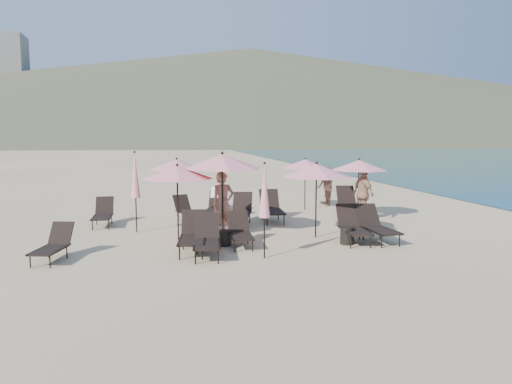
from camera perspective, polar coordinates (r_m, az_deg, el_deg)
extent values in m
plane|color=#D6BA8C|center=(13.47, 4.46, -6.37)|extent=(800.00, 800.00, 0.00)
cone|color=brown|center=(319.93, -0.70, 11.25)|extent=(690.00, 690.00, 55.00)
cone|color=brown|center=(393.78, 17.46, 8.44)|extent=(280.00, 280.00, 32.00)
cube|color=beige|center=(266.75, -27.05, 10.63)|extent=(22.00, 18.00, 48.00)
cube|color=beige|center=(325.57, -19.75, 9.28)|extent=(18.00, 16.00, 38.00)
cube|color=black|center=(12.81, -22.62, -6.16)|extent=(0.80, 1.16, 0.04)
cube|color=black|center=(13.39, -21.38, -4.42)|extent=(0.63, 0.53, 0.55)
cylinder|color=black|center=(12.56, -24.40, -7.25)|extent=(0.03, 0.03, 0.30)
cylinder|color=black|center=(13.35, -22.63, -6.35)|extent=(0.03, 0.03, 0.30)
cylinder|color=black|center=(12.36, -22.49, -7.38)|extent=(0.03, 0.03, 0.30)
cylinder|color=black|center=(13.16, -20.81, -6.45)|extent=(0.03, 0.03, 0.30)
cube|color=black|center=(12.96, -23.60, -6.02)|extent=(0.34, 1.16, 0.04)
cube|color=black|center=(12.73, -21.45, -6.14)|extent=(0.34, 1.16, 0.04)
cube|color=black|center=(12.73, -7.32, -5.50)|extent=(0.83, 1.34, 0.05)
cube|color=black|center=(13.49, -7.12, -3.45)|extent=(0.71, 0.57, 0.65)
cylinder|color=black|center=(12.28, -8.73, -6.88)|extent=(0.04, 0.04, 0.36)
cylinder|color=black|center=(13.33, -8.33, -5.78)|extent=(0.04, 0.04, 0.36)
cylinder|color=black|center=(12.25, -6.18, -6.88)|extent=(0.04, 0.04, 0.36)
cylinder|color=black|center=(13.29, -5.98, -5.78)|extent=(0.04, 0.04, 0.36)
cube|color=black|center=(12.80, -8.72, -5.40)|extent=(0.25, 1.40, 0.04)
cube|color=black|center=(12.76, -5.89, -5.40)|extent=(0.25, 1.40, 0.04)
cube|color=black|center=(12.28, -5.63, -5.97)|extent=(0.78, 1.29, 0.05)
cube|color=black|center=(13.03, -5.61, -3.88)|extent=(0.69, 0.54, 0.63)
cylinder|color=black|center=(11.84, -6.94, -7.40)|extent=(0.04, 0.04, 0.35)
cylinder|color=black|center=(12.86, -6.79, -6.24)|extent=(0.04, 0.04, 0.35)
cylinder|color=black|center=(11.83, -4.35, -7.37)|extent=(0.04, 0.04, 0.35)
cylinder|color=black|center=(12.85, -4.41, -6.22)|extent=(0.04, 0.04, 0.35)
cube|color=black|center=(12.34, -7.06, -5.88)|extent=(0.21, 1.37, 0.04)
cube|color=black|center=(12.33, -4.20, -5.86)|extent=(0.21, 1.37, 0.04)
cube|color=black|center=(13.35, -1.67, -5.08)|extent=(0.63, 1.12, 0.05)
cube|color=black|center=(14.01, -2.03, -3.41)|extent=(0.58, 0.44, 0.56)
cylinder|color=black|center=(12.92, -2.47, -6.23)|extent=(0.03, 0.03, 0.31)
cylinder|color=black|center=(13.82, -2.88, -5.36)|extent=(0.03, 0.03, 0.31)
cylinder|color=black|center=(12.98, -0.40, -6.16)|extent=(0.03, 0.03, 0.31)
cylinder|color=black|center=(13.88, -0.94, -5.31)|extent=(0.03, 0.03, 0.31)
cube|color=black|center=(13.36, -2.86, -5.04)|extent=(0.11, 1.22, 0.04)
cube|color=black|center=(13.43, -0.55, -4.97)|extent=(0.11, 1.22, 0.04)
cube|color=black|center=(14.06, 11.31, -4.41)|extent=(0.80, 1.31, 0.05)
cube|color=black|center=(14.79, 10.46, -2.63)|extent=(0.70, 0.55, 0.64)
cylinder|color=black|center=(13.54, 10.78, -5.64)|extent=(0.04, 0.04, 0.35)
cylinder|color=black|center=(14.55, 9.68, -4.75)|extent=(0.04, 0.04, 0.35)
cylinder|color=black|center=(13.69, 12.96, -5.56)|extent=(0.04, 0.04, 0.35)
cylinder|color=black|center=(14.68, 11.72, -4.68)|extent=(0.04, 0.04, 0.35)
cube|color=black|center=(14.03, 10.03, -4.37)|extent=(0.23, 1.39, 0.04)
cube|color=black|center=(14.19, 12.46, -4.29)|extent=(0.23, 1.39, 0.04)
cube|color=black|center=(14.31, 14.14, -4.30)|extent=(0.69, 1.26, 0.05)
cube|color=black|center=(14.97, 12.65, -2.59)|extent=(0.66, 0.49, 0.63)
cylinder|color=black|center=(13.78, 14.17, -5.52)|extent=(0.04, 0.04, 0.35)
cylinder|color=black|center=(14.69, 12.18, -4.69)|extent=(0.04, 0.04, 0.35)
cylinder|color=black|center=(14.04, 16.09, -5.35)|extent=(0.04, 0.04, 0.35)
cylinder|color=black|center=(14.93, 14.02, -4.55)|extent=(0.04, 0.04, 0.35)
cube|color=black|center=(14.20, 12.95, -4.31)|extent=(0.10, 1.39, 0.04)
cube|color=black|center=(14.50, 15.11, -4.15)|extent=(0.10, 1.39, 0.04)
cube|color=black|center=(16.97, -17.18, -2.77)|extent=(0.62, 1.15, 0.05)
cube|color=black|center=(17.67, -16.91, -1.48)|extent=(0.60, 0.45, 0.58)
cylinder|color=black|center=(16.57, -18.19, -3.63)|extent=(0.03, 0.03, 0.32)
cylinder|color=black|center=(17.51, -17.76, -3.06)|extent=(0.03, 0.03, 0.32)
cylinder|color=black|center=(16.51, -16.51, -3.61)|extent=(0.03, 0.03, 0.32)
cylinder|color=black|center=(17.45, -16.17, -3.03)|extent=(0.03, 0.03, 0.32)
cube|color=black|center=(17.05, -18.10, -2.73)|extent=(0.08, 1.27, 0.04)
cube|color=black|center=(16.98, -16.22, -2.70)|extent=(0.08, 1.27, 0.04)
cube|color=black|center=(17.31, -7.57, -2.38)|extent=(0.87, 1.20, 0.04)
cube|color=black|center=(17.94, -8.49, -1.22)|extent=(0.66, 0.56, 0.56)
cylinder|color=black|center=(16.84, -7.69, -3.20)|extent=(0.03, 0.03, 0.31)
cylinder|color=black|center=(17.69, -8.86, -2.74)|extent=(0.03, 0.03, 0.31)
cylinder|color=black|center=(17.03, -6.24, -3.07)|extent=(0.03, 0.03, 0.31)
cylinder|color=black|center=(17.86, -7.47, -2.62)|extent=(0.03, 0.03, 0.31)
cube|color=black|center=(17.25, -8.45, -2.40)|extent=(0.42, 1.16, 0.04)
cube|color=black|center=(17.46, -6.81, -2.26)|extent=(0.42, 1.16, 0.04)
cube|color=black|center=(17.08, -4.78, -2.31)|extent=(0.97, 1.37, 0.05)
cube|color=black|center=(17.85, -4.36, -0.92)|extent=(0.75, 0.63, 0.64)
cylinder|color=black|center=(16.65, -5.98, -3.21)|extent=(0.04, 0.04, 0.35)
cylinder|color=black|center=(17.69, -5.35, -2.61)|extent=(0.04, 0.04, 0.35)
cylinder|color=black|center=(16.56, -4.15, -3.24)|extent=(0.04, 0.04, 0.35)
cylinder|color=black|center=(17.60, -3.62, -2.64)|extent=(0.04, 0.04, 0.35)
cube|color=black|center=(17.18, -5.78, -2.23)|extent=(0.44, 1.35, 0.04)
cube|color=black|center=(17.08, -3.73, -2.27)|extent=(0.44, 1.35, 0.04)
cube|color=white|center=(17.96, -4.29, -0.08)|extent=(0.62, 0.44, 0.39)
cube|color=black|center=(16.46, -1.84, -2.61)|extent=(0.99, 1.40, 0.05)
cube|color=black|center=(17.25, -1.55, -1.12)|extent=(0.76, 0.65, 0.65)
cylinder|color=black|center=(16.01, -3.02, -3.58)|extent=(0.04, 0.04, 0.36)
cylinder|color=black|center=(17.07, -2.56, -2.91)|extent=(0.04, 0.04, 0.36)
cylinder|color=black|center=(15.95, -1.05, -3.61)|extent=(0.04, 0.04, 0.36)
cylinder|color=black|center=(17.02, -0.72, -2.94)|extent=(0.04, 0.04, 0.36)
cube|color=black|center=(16.55, -2.92, -2.52)|extent=(0.44, 1.38, 0.04)
cube|color=black|center=(16.48, -0.72, -2.55)|extent=(0.44, 1.38, 0.04)
cube|color=black|center=(17.01, 1.95, -2.26)|extent=(0.79, 1.36, 0.05)
cube|color=black|center=(17.83, 1.51, -0.79)|extent=(0.72, 0.55, 0.67)
cylinder|color=black|center=(16.47, 1.27, -3.25)|extent=(0.04, 0.04, 0.37)
cylinder|color=black|center=(17.57, 0.74, -2.61)|extent=(0.04, 0.04, 0.37)
cylinder|color=black|center=(16.56, 3.22, -3.20)|extent=(0.04, 0.04, 0.37)
cylinder|color=black|center=(17.65, 2.56, -2.57)|extent=(0.04, 0.04, 0.37)
cube|color=black|center=(17.02, 0.83, -2.22)|extent=(0.17, 1.47, 0.04)
cube|color=black|center=(17.12, 3.01, -2.17)|extent=(0.17, 1.47, 0.04)
cube|color=black|center=(18.51, 10.82, -1.64)|extent=(0.87, 1.40, 0.05)
cube|color=black|center=(19.31, 10.21, -0.31)|extent=(0.74, 0.59, 0.67)
cylinder|color=black|center=(17.95, 10.35, -2.52)|extent=(0.04, 0.04, 0.37)
cylinder|color=black|center=(19.02, 9.56, -1.98)|extent=(0.04, 0.04, 0.37)
cylinder|color=black|center=(18.09, 12.09, -2.49)|extent=(0.04, 0.04, 0.37)
cylinder|color=black|center=(19.16, 11.21, -1.95)|extent=(0.04, 0.04, 0.37)
cube|color=black|center=(18.48, 9.80, -1.59)|extent=(0.27, 1.46, 0.04)
cube|color=black|center=(18.64, 11.76, -1.57)|extent=(0.27, 1.46, 0.04)
cylinder|color=black|center=(14.41, -8.92, -1.43)|extent=(0.04, 0.04, 2.04)
cone|color=pink|center=(14.31, -8.99, 2.22)|extent=(2.04, 2.04, 0.37)
sphere|color=black|center=(14.29, -9.01, 3.08)|extent=(0.08, 0.08, 0.08)
cylinder|color=black|center=(14.73, -3.85, -0.60)|extent=(0.05, 0.05, 2.34)
cone|color=pink|center=(14.63, -3.88, 3.51)|extent=(2.34, 2.34, 0.42)
sphere|color=black|center=(14.62, -3.89, 4.47)|extent=(0.09, 0.09, 0.09)
cylinder|color=black|center=(14.65, 6.87, -1.19)|extent=(0.04, 0.04, 2.07)
cone|color=pink|center=(14.55, 6.92, 2.47)|extent=(2.07, 2.07, 0.38)
sphere|color=black|center=(14.53, 6.94, 3.32)|extent=(0.08, 0.08, 0.08)
cylinder|color=black|center=(18.41, -9.00, 0.31)|extent=(0.04, 0.04, 2.01)
cone|color=pink|center=(18.33, -9.05, 3.13)|extent=(2.01, 2.01, 0.36)
sphere|color=black|center=(18.32, -9.06, 3.79)|extent=(0.08, 0.08, 0.08)
cylinder|color=black|center=(19.90, 5.62, 0.73)|extent=(0.04, 0.04, 1.92)
cone|color=pink|center=(19.83, 5.65, 3.23)|extent=(1.92, 1.92, 0.35)
sphere|color=black|center=(19.82, 5.66, 3.81)|extent=(0.07, 0.07, 0.07)
cylinder|color=black|center=(18.11, 11.63, 0.15)|extent=(0.04, 0.04, 2.01)
cone|color=pink|center=(18.03, 11.70, 3.03)|extent=(2.01, 2.01, 0.36)
sphere|color=black|center=(18.02, 11.71, 3.69)|extent=(0.08, 0.08, 0.08)
cylinder|color=black|center=(12.25, 0.97, -5.25)|extent=(0.04, 0.04, 1.02)
cone|color=pink|center=(12.06, 0.98, 0.13)|extent=(0.28, 0.28, 1.29)
sphere|color=black|center=(12.00, 0.98, 3.33)|extent=(0.06, 0.06, 0.06)
cylinder|color=black|center=(15.79, -13.52, -2.58)|extent=(0.04, 0.04, 1.08)
cone|color=pink|center=(15.64, -13.65, 1.85)|extent=(0.29, 0.29, 1.37)
sphere|color=black|center=(15.60, -13.72, 4.47)|extent=(0.07, 0.07, 0.07)
cylinder|color=black|center=(13.67, -3.73, -5.26)|extent=(0.40, 0.40, 0.42)
cylinder|color=black|center=(14.04, 10.37, -4.93)|extent=(0.38, 0.38, 0.47)
imported|color=#A36A58|center=(14.90, -3.79, -1.35)|extent=(0.79, 0.61, 1.91)
imported|color=#A06952|center=(21.12, 7.95, 0.67)|extent=(0.67, 0.84, 1.65)
imported|color=tan|center=(17.77, 12.18, -0.19)|extent=(0.64, 1.17, 1.89)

